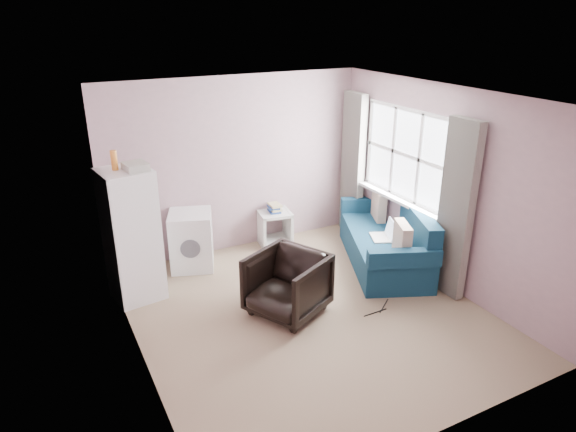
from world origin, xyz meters
The scene contains 8 objects.
room centered at (0.02, 0.01, 1.25)m, with size 3.84×4.24×2.54m.
armchair centered at (-0.21, 0.13, 0.40)m, with size 0.78×0.73×0.81m, color black.
fridge centered at (-1.67, 1.31, 0.83)m, with size 0.64×0.63×1.85m.
washing_machine centered at (-0.83, 1.76, 0.41)m, with size 0.72×0.72×0.79m.
side_table centered at (0.51, 1.92, 0.30)m, with size 0.54×0.54×0.64m.
sofa centered at (1.63, 0.61, 0.32)m, with size 1.60×2.17×0.89m.
window_dressing centered at (1.78, 0.70, 1.11)m, with size 0.17×2.62×2.18m.
floor_cables centered at (0.79, -0.33, 0.01)m, with size 0.48×0.20×0.01m.
Camera 1 is at (-2.58, -4.46, 3.30)m, focal length 32.00 mm.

